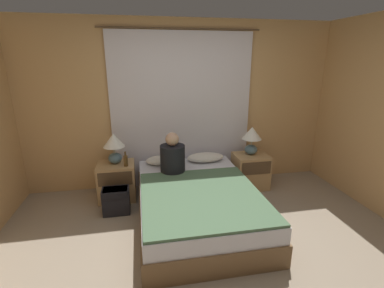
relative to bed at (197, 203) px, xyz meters
The scene contains 14 objects.
ground_plane 0.80m from the bed, 90.00° to the right, with size 16.00×16.00×0.00m, color gray.
wall_back 1.55m from the bed, 90.00° to the left, with size 4.79×0.06×2.50m.
curtain_panel 1.46m from the bed, 90.00° to the left, with size 2.31×0.02×2.36m.
bed is the anchor object (origin of this frame).
nightstand_left 1.25m from the bed, 143.73° to the left, with size 0.51×0.43×0.53m.
nightstand_right 1.25m from the bed, 36.27° to the left, with size 0.51×0.43×0.53m.
lamp_left 1.40m from the bed, 142.49° to the left, with size 0.30×0.30×0.43m.
lamp_right 1.40m from the bed, 37.51° to the left, with size 0.30×0.30×0.43m.
pillow_left 0.94m from the bed, 110.09° to the left, with size 0.56×0.32×0.12m.
pillow_right 0.94m from the bed, 69.91° to the left, with size 0.56×0.32×0.12m.
blanket_on_bed 0.37m from the bed, 90.00° to the right, with size 1.35×1.47×0.03m.
person_left_in_bed 0.71m from the bed, 115.61° to the left, with size 0.34×0.34×0.57m.
beer_bottle_on_left_stand 1.14m from the bed, 143.43° to the left, with size 0.06×0.06×0.21m.
backpack_on_floor 1.05m from the bed, 162.03° to the left, with size 0.34×0.23×0.35m.
Camera 1 is at (-0.64, -2.26, 1.94)m, focal length 26.00 mm.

